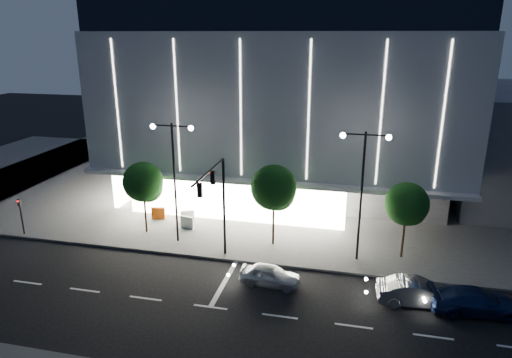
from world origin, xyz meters
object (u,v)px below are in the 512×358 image
at_px(street_lamp_east, 362,178).
at_px(barrier_a, 158,213).
at_px(tree_left, 144,184).
at_px(barrier_b, 188,216).
at_px(car_second, 417,292).
at_px(traffic_mast, 217,195).
at_px(barrier_d, 187,222).
at_px(ped_signal_far, 21,213).
at_px(tree_mid, 274,190).
at_px(car_lead, 270,275).
at_px(street_lamp_west, 174,166).
at_px(tree_right, 407,206).

distance_m(street_lamp_east, barrier_a, 17.38).
relative_size(tree_left, barrier_b, 5.20).
xyz_separation_m(street_lamp_east, car_second, (3.44, -4.54, -5.21)).
height_order(traffic_mast, barrier_d, traffic_mast).
xyz_separation_m(ped_signal_far, tree_mid, (19.03, 2.52, 2.45)).
relative_size(tree_mid, car_lead, 1.62).
bearing_deg(barrier_d, street_lamp_east, -1.88).
distance_m(street_lamp_west, ped_signal_far, 12.76).
bearing_deg(street_lamp_east, barrier_d, 170.16).
height_order(traffic_mast, tree_right, traffic_mast).
height_order(street_lamp_east, barrier_d, street_lamp_east).
distance_m(car_second, barrier_b, 18.78).
bearing_deg(barrier_b, traffic_mast, -77.62).
relative_size(street_lamp_west, barrier_d, 8.18).
bearing_deg(ped_signal_far, barrier_a, 29.78).
bearing_deg(traffic_mast, car_second, -8.57).
bearing_deg(tree_right, ped_signal_far, -174.86).
height_order(ped_signal_far, tree_right, tree_right).
height_order(street_lamp_east, car_second, street_lamp_east).
bearing_deg(barrier_d, ped_signal_far, -154.40).
height_order(ped_signal_far, barrier_b, ped_signal_far).
xyz_separation_m(barrier_b, barrier_d, (0.43, -1.17, 0.00)).
distance_m(traffic_mast, street_lamp_east, 9.43).
relative_size(car_lead, barrier_a, 3.45).
bearing_deg(car_second, tree_right, -0.76).
distance_m(traffic_mast, barrier_b, 8.78).
xyz_separation_m(street_lamp_east, tree_left, (-15.97, 1.02, -1.92)).
bearing_deg(tree_mid, barrier_d, 170.04).
bearing_deg(tree_left, barrier_d, 23.74).
relative_size(street_lamp_east, barrier_b, 8.18).
relative_size(street_lamp_east, car_second, 1.99).
bearing_deg(street_lamp_east, traffic_mast, -163.52).
xyz_separation_m(street_lamp_east, tree_mid, (-5.97, 1.02, -1.62)).
height_order(traffic_mast, barrier_b, traffic_mast).
height_order(car_second, barrier_a, car_second).
relative_size(street_lamp_east, barrier_d, 8.18).
bearing_deg(street_lamp_east, car_second, -52.80).
xyz_separation_m(barrier_a, barrier_b, (2.62, -0.11, 0.00)).
bearing_deg(tree_left, tree_mid, 0.00).
bearing_deg(traffic_mast, barrier_b, 126.70).
xyz_separation_m(street_lamp_west, barrier_a, (-3.17, 3.55, -5.31)).
distance_m(street_lamp_east, tree_left, 16.12).
relative_size(street_lamp_east, tree_right, 1.63).
bearing_deg(street_lamp_west, tree_left, 161.06).
relative_size(street_lamp_west, barrier_b, 8.18).
bearing_deg(ped_signal_far, barrier_d, 17.64).
relative_size(barrier_a, barrier_d, 1.00).
relative_size(street_lamp_east, tree_left, 1.57).
height_order(car_second, barrier_b, car_second).
xyz_separation_m(tree_mid, car_second, (9.42, -5.56, -3.59)).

